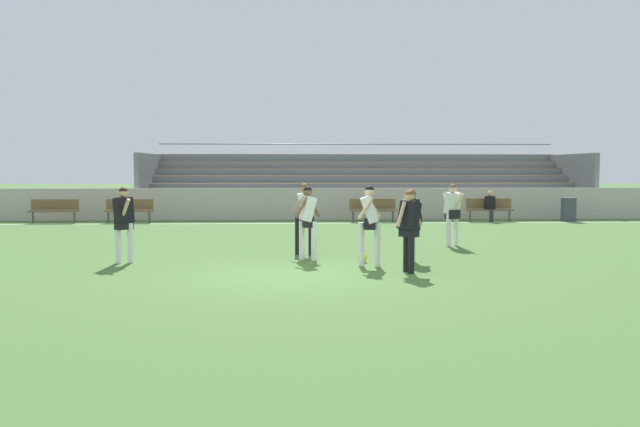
% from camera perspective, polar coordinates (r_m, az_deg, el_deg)
% --- Properties ---
extents(ground_plane, '(160.00, 160.00, 0.00)m').
position_cam_1_polar(ground_plane, '(13.48, -2.34, -5.15)').
color(ground_plane, '#477033').
extents(field_line_sideline, '(44.00, 0.12, 0.01)m').
position_cam_1_polar(field_line_sideline, '(26.20, -2.45, -0.82)').
color(field_line_sideline, white).
rests_on(field_line_sideline, ground).
extents(sideline_wall, '(48.00, 0.16, 1.28)m').
position_cam_1_polar(sideline_wall, '(28.10, -2.47, 0.79)').
color(sideline_wall, '#BCB7AD').
rests_on(sideline_wall, ground).
extents(bleacher_stand, '(19.76, 5.76, 3.32)m').
position_cam_1_polar(bleacher_stand, '(32.15, 3.56, 2.59)').
color(bleacher_stand, '#897051').
rests_on(bleacher_stand, ground).
extents(bench_near_bin, '(1.80, 0.40, 0.90)m').
position_cam_1_polar(bench_near_bin, '(27.03, 4.36, 0.47)').
color(bench_near_bin, brown).
rests_on(bench_near_bin, ground).
extents(bench_near_wall_gap, '(1.80, 0.40, 0.90)m').
position_cam_1_polar(bench_near_wall_gap, '(27.53, -15.42, 0.40)').
color(bench_near_wall_gap, brown).
rests_on(bench_near_wall_gap, ground).
extents(bench_far_left, '(1.80, 0.40, 0.90)m').
position_cam_1_polar(bench_far_left, '(27.96, 13.74, 0.48)').
color(bench_far_left, brown).
rests_on(bench_far_left, ground).
extents(bench_centre_sideline, '(1.80, 0.40, 0.90)m').
position_cam_1_polar(bench_centre_sideline, '(28.29, -21.01, 0.38)').
color(bench_centre_sideline, brown).
rests_on(bench_centre_sideline, ground).
extents(trash_bin, '(0.59, 0.59, 0.93)m').
position_cam_1_polar(trash_bin, '(28.93, 19.75, 0.32)').
color(trash_bin, '#3D424C').
rests_on(trash_bin, ground).
extents(spectator_seated, '(0.36, 0.42, 1.21)m').
position_cam_1_polar(spectator_seated, '(27.84, 13.82, 0.79)').
color(spectator_seated, '#2D2D38').
rests_on(spectator_seated, ground).
extents(player_dark_trailing_run, '(0.64, 0.50, 1.62)m').
position_cam_1_polar(player_dark_trailing_run, '(15.58, 7.50, -0.42)').
color(player_dark_trailing_run, white).
rests_on(player_dark_trailing_run, ground).
extents(player_white_deep_cover, '(0.54, 0.47, 1.72)m').
position_cam_1_polar(player_white_deep_cover, '(14.71, 4.08, -0.38)').
color(player_white_deep_cover, white).
rests_on(player_white_deep_cover, ground).
extents(player_white_pressing_high, '(0.48, 0.67, 1.66)m').
position_cam_1_polar(player_white_pressing_high, '(18.81, 10.84, 0.34)').
color(player_white_pressing_high, white).
rests_on(player_white_pressing_high, ground).
extents(player_dark_overlapping, '(0.60, 0.51, 1.65)m').
position_cam_1_polar(player_dark_overlapping, '(13.88, 7.33, -0.85)').
color(player_dark_overlapping, black).
rests_on(player_dark_overlapping, ground).
extents(player_white_wide_right, '(0.62, 0.45, 1.68)m').
position_cam_1_polar(player_white_wide_right, '(15.67, -1.01, -0.23)').
color(player_white_wide_right, white).
rests_on(player_white_wide_right, ground).
extents(player_dark_challenging, '(0.47, 0.66, 1.67)m').
position_cam_1_polar(player_dark_challenging, '(15.78, -15.83, -0.36)').
color(player_dark_challenging, white).
rests_on(player_dark_challenging, ground).
extents(player_white_on_ball, '(0.62, 0.44, 1.72)m').
position_cam_1_polar(player_white_on_ball, '(16.60, -1.30, 0.11)').
color(player_white_on_ball, black).
rests_on(player_white_on_ball, ground).
extents(soccer_ball, '(0.22, 0.22, 0.22)m').
position_cam_1_polar(soccer_ball, '(15.38, 3.49, -3.64)').
color(soccer_ball, yellow).
rests_on(soccer_ball, ground).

